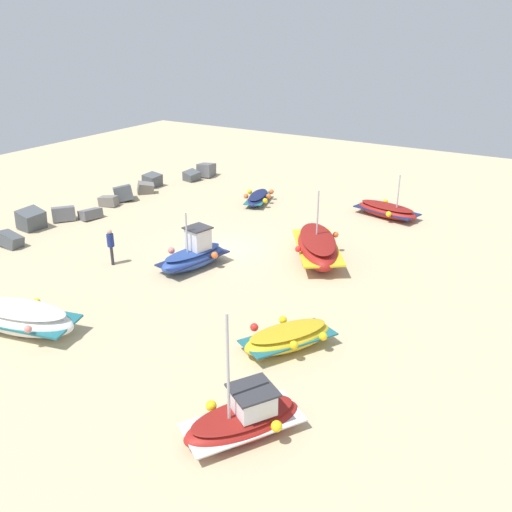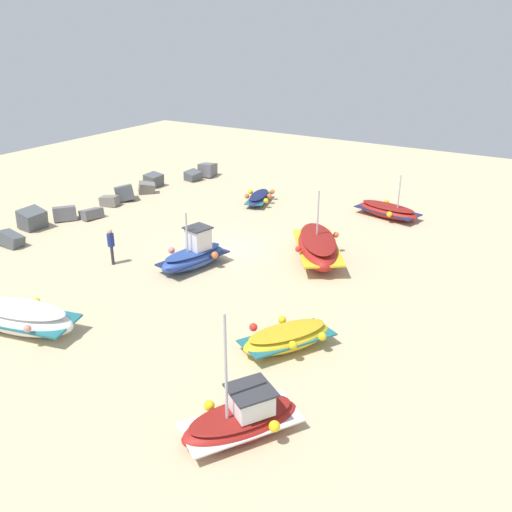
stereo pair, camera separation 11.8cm
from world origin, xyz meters
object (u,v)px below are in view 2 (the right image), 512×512
object	(u,v)px
fishing_boat_3	(22,318)
fishing_boat_6	(194,255)
person_walking	(111,244)
fishing_boat_4	(259,198)
fishing_boat_5	(243,418)
fishing_boat_1	(317,247)
fishing_boat_0	(287,338)
fishing_boat_2	(388,211)

from	to	relation	value
fishing_boat_3	fishing_boat_6	bearing A→B (deg)	-116.36
person_walking	fishing_boat_4	bearing A→B (deg)	38.12
fishing_boat_5	fishing_boat_6	xyz separation A→B (m)	(8.06, 7.89, 0.12)
fishing_boat_1	fishing_boat_3	xyz separation A→B (m)	(-11.50, 6.15, -0.09)
fishing_boat_5	person_walking	world-z (taller)	fishing_boat_5
fishing_boat_0	fishing_boat_3	distance (m)	9.54
fishing_boat_1	fishing_boat_2	world-z (taller)	fishing_boat_1
fishing_boat_4	fishing_boat_5	world-z (taller)	fishing_boat_5
fishing_boat_3	person_walking	world-z (taller)	person_walking
fishing_boat_0	fishing_boat_1	xyz separation A→B (m)	(7.44, 2.48, 0.24)
fishing_boat_5	person_walking	bearing A→B (deg)	92.11
fishing_boat_2	fishing_boat_4	xyz separation A→B (m)	(-1.63, 7.64, -0.06)
fishing_boat_0	fishing_boat_3	world-z (taller)	fishing_boat_3
fishing_boat_1	fishing_boat_3	distance (m)	13.04
fishing_boat_2	fishing_boat_3	size ratio (longest dim) A/B	0.89
fishing_boat_0	fishing_boat_3	xyz separation A→B (m)	(-4.05, 8.64, 0.15)
fishing_boat_1	fishing_boat_5	size ratio (longest dim) A/B	1.31
fishing_boat_6	fishing_boat_2	bearing A→B (deg)	-11.41
fishing_boat_0	fishing_boat_6	distance (m)	7.79
fishing_boat_4	fishing_boat_6	world-z (taller)	fishing_boat_6
fishing_boat_2	fishing_boat_6	distance (m)	12.51
fishing_boat_2	fishing_boat_4	size ratio (longest dim) A/B	1.23
fishing_boat_0	fishing_boat_2	xyz separation A→B (m)	(15.13, 1.76, -0.01)
fishing_boat_1	fishing_boat_2	distance (m)	7.72
fishing_boat_2	fishing_boat_3	distance (m)	20.38
fishing_boat_0	fishing_boat_2	size ratio (longest dim) A/B	0.90
fishing_boat_3	fishing_boat_4	xyz separation A→B (m)	(17.55, 0.77, -0.22)
fishing_boat_0	fishing_boat_5	world-z (taller)	fishing_boat_5
fishing_boat_3	fishing_boat_4	world-z (taller)	fishing_boat_3
fishing_boat_3	fishing_boat_5	xyz separation A→B (m)	(-0.31, -9.67, -0.07)
fishing_boat_0	person_walking	xyz separation A→B (m)	(2.00, 10.29, 0.59)
fishing_boat_1	person_walking	bearing A→B (deg)	-89.02
fishing_boat_2	fishing_boat_3	bearing A→B (deg)	83.52
fishing_boat_2	fishing_boat_6	world-z (taller)	fishing_boat_6
person_walking	fishing_boat_6	bearing A→B (deg)	-21.15
fishing_boat_5	fishing_boat_6	size ratio (longest dim) A/B	1.05
fishing_boat_6	person_walking	distance (m)	3.85
fishing_boat_3	person_walking	distance (m)	6.29
fishing_boat_0	person_walking	bearing A→B (deg)	-71.46
fishing_boat_2	fishing_boat_4	world-z (taller)	fishing_boat_2
fishing_boat_4	fishing_boat_2	bearing A→B (deg)	84.73
person_walking	fishing_boat_0	bearing A→B (deg)	-58.51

